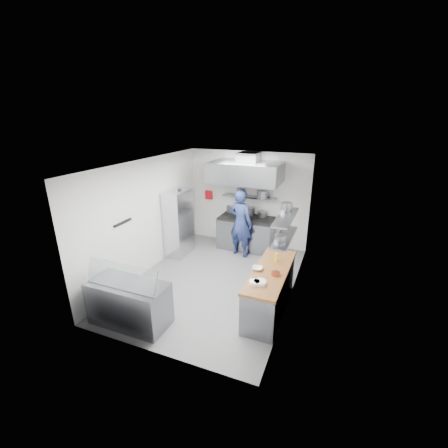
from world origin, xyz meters
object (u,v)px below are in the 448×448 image
at_px(chef, 241,223).
at_px(wire_rack, 179,223).
at_px(gas_range, 246,234).
at_px(display_case, 129,303).

relative_size(chef, wire_rack, 1.03).
distance_m(gas_range, chef, 0.72).
bearing_deg(wire_rack, display_case, -77.80).
height_order(chef, display_case, chef).
xyz_separation_m(gas_range, display_case, (-0.97, -4.10, -0.03)).
relative_size(gas_range, wire_rack, 0.86).
distance_m(wire_rack, display_case, 3.14).
bearing_deg(chef, wire_rack, 34.61).
height_order(gas_range, chef, chef).
distance_m(chef, wire_rack, 1.72).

